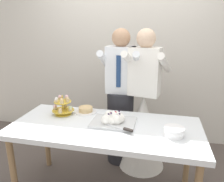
{
  "coord_description": "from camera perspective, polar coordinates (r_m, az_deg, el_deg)",
  "views": [
    {
      "loc": [
        0.49,
        -1.85,
        1.69
      ],
      "look_at": [
        0.03,
        0.15,
        1.07
      ],
      "focal_mm": 35.43,
      "sensor_mm": 36.0,
      "label": 1
    }
  ],
  "objects": [
    {
      "name": "person_bride",
      "position": [
        2.69,
        7.91,
        -7.84
      ],
      "size": [
        0.57,
        0.57,
        1.66
      ],
      "color": "white",
      "rests_on": "ground_plane"
    },
    {
      "name": "rear_wall",
      "position": [
        3.28,
        4.27,
        12.43
      ],
      "size": [
        5.2,
        0.1,
        2.9
      ],
      "primitive_type": "cube",
      "color": "beige",
      "rests_on": "ground_plane"
    },
    {
      "name": "dessert_table",
      "position": [
        2.16,
        -1.79,
        -10.64
      ],
      "size": [
        1.8,
        0.8,
        0.78
      ],
      "color": "silver",
      "rests_on": "ground_plane"
    },
    {
      "name": "cupcake_stand",
      "position": [
        2.4,
        -12.57,
        -3.89
      ],
      "size": [
        0.23,
        0.23,
        0.21
      ],
      "color": "gold",
      "rests_on": "dessert_table"
    },
    {
      "name": "main_cake_tray",
      "position": [
        2.14,
        0.35,
        -7.28
      ],
      "size": [
        0.43,
        0.35,
        0.13
      ],
      "color": "silver",
      "rests_on": "dessert_table"
    },
    {
      "name": "round_cake",
      "position": [
        2.44,
        -6.79,
        -4.89
      ],
      "size": [
        0.24,
        0.24,
        0.06
      ],
      "color": "white",
      "rests_on": "dessert_table"
    },
    {
      "name": "plate_stack",
      "position": [
        1.99,
        15.69,
        -10.06
      ],
      "size": [
        0.18,
        0.18,
        0.08
      ],
      "color": "white",
      "rests_on": "dessert_table"
    },
    {
      "name": "person_groom",
      "position": [
        2.7,
        2.17,
        -3.79
      ],
      "size": [
        0.48,
        0.51,
        1.66
      ],
      "color": "#232328",
      "rests_on": "ground_plane"
    }
  ]
}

